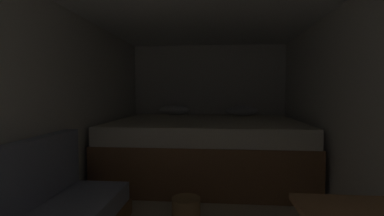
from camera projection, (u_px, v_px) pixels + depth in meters
The scene contains 5 objects.
wall_back at pixel (208, 102), 4.89m from camera, with size 2.72×0.05×1.98m, color silver.
wall_left at pixel (53, 111), 2.54m from camera, with size 0.05×4.93×1.98m, color silver.
wall_right at pixel (360, 113), 2.29m from camera, with size 0.05×4.93×1.98m, color silver.
bed at pixel (206, 147), 3.89m from camera, with size 2.50×1.95×0.95m.
wicker_basket at pixel (186, 211), 2.46m from camera, with size 0.25×0.25×0.23m.
Camera 1 is at (0.17, -0.66, 1.16)m, focal length 26.03 mm.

